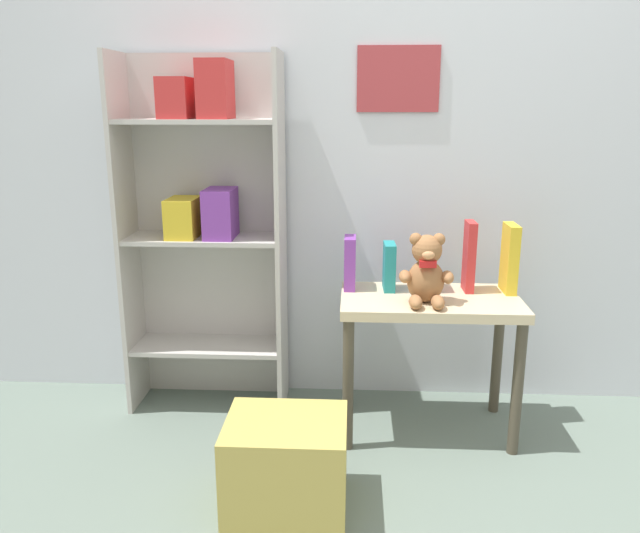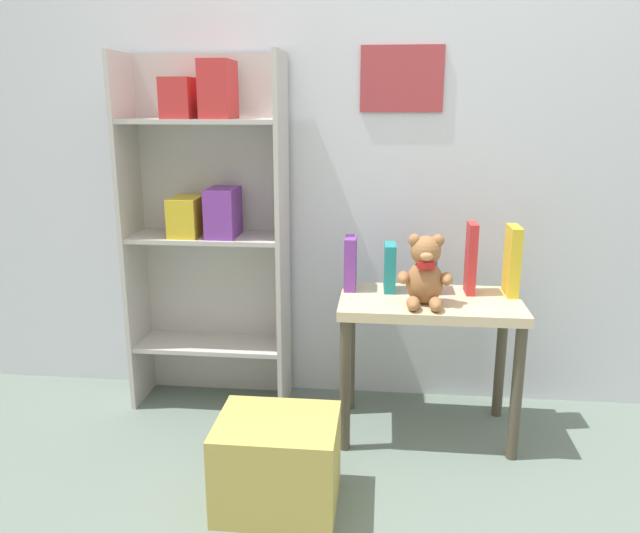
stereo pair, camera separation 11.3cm
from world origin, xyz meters
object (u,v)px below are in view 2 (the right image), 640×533
book_standing_blue (430,267)px  book_standing_yellow (512,261)px  display_table (429,321)px  book_standing_teal (390,267)px  teddy_bear (425,273)px  book_standing_purple (350,263)px  storage_bin (278,462)px  book_standing_red (471,258)px  bookshelf_side (209,213)px

book_standing_blue → book_standing_yellow: book_standing_yellow is taller
display_table → book_standing_teal: book_standing_teal is taller
teddy_bear → display_table: bearing=68.4°
book_standing_purple → storage_bin: bearing=-107.0°
book_standing_blue → book_standing_red: book_standing_red is taller
teddy_bear → book_standing_purple: 0.32m
teddy_bear → book_standing_teal: bearing=127.5°
book_standing_purple → book_standing_teal: (0.15, -0.01, -0.01)m
book_standing_red → storage_bin: book_standing_red is taller
book_standing_red → display_table: bearing=-149.4°
book_standing_teal → book_standing_purple: bearing=175.4°
book_standing_red → teddy_bear: bearing=-138.4°
bookshelf_side → display_table: (0.87, -0.21, -0.35)m
book_standing_teal → book_standing_red: bearing=-1.3°
display_table → book_standing_yellow: 0.38m
teddy_bear → book_standing_teal: (-0.12, 0.16, -0.02)m
book_standing_blue → book_standing_red: (0.15, -0.01, 0.04)m
storage_bin → book_standing_teal: bearing=60.5°
display_table → teddy_bear: 0.22m
bookshelf_side → storage_bin: bearing=-61.3°
book_standing_blue → storage_bin: book_standing_blue is taller
teddy_bear → storage_bin: size_ratio=0.68×
book_standing_teal → storage_bin: book_standing_teal is taller
teddy_bear → book_standing_red: (0.18, 0.16, 0.02)m
book_standing_purple → book_standing_yellow: (0.60, -0.01, 0.03)m
book_standing_purple → book_standing_yellow: book_standing_yellow is taller
book_standing_yellow → teddy_bear: bearing=-155.1°
teddy_bear → book_standing_teal: 0.20m
bookshelf_side → book_standing_red: 1.04m
display_table → book_standing_red: book_standing_red is taller
display_table → book_standing_purple: (-0.30, 0.10, 0.19)m
book_standing_teal → book_standing_blue: bearing=3.3°
book_standing_yellow → storage_bin: 1.11m
bookshelf_side → book_standing_purple: 0.61m
book_standing_red → book_standing_yellow: book_standing_red is taller
display_table → book_standing_teal: size_ratio=3.64×
bookshelf_side → book_standing_red: size_ratio=5.31×
book_standing_yellow → book_standing_blue: bearing=176.4°
teddy_bear → book_standing_purple: teddy_bear is taller
bookshelf_side → teddy_bear: bookshelf_side is taller
book_standing_blue → storage_bin: bearing=-129.5°
book_standing_blue → book_standing_yellow: size_ratio=0.71×
storage_bin → book_standing_yellow: bearing=37.0°
bookshelf_side → display_table: bearing=-13.4°
bookshelf_side → teddy_bear: (0.85, -0.28, -0.15)m
bookshelf_side → display_table: size_ratio=2.15×
display_table → teddy_bear: (-0.03, -0.07, 0.20)m
book_standing_purple → book_standing_teal: 0.15m
book_standing_purple → display_table: bearing=-17.7°
book_standing_purple → book_standing_teal: size_ratio=1.12×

